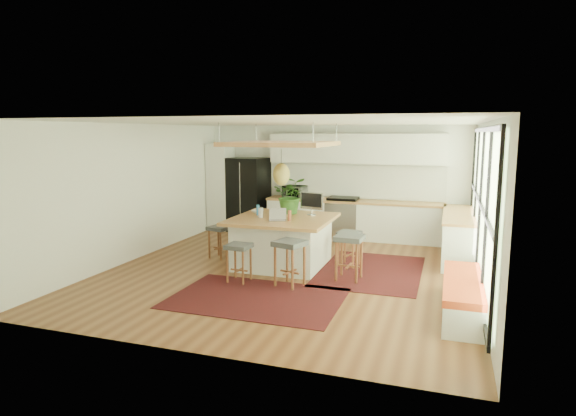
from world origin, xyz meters
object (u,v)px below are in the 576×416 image
(island, at_px, (283,241))
(stool_near_right, at_px, (290,265))
(stool_near_left, at_px, (239,262))
(island_plant, at_px, (291,199))
(microwave, at_px, (295,190))
(stool_right_front, at_px, (349,260))
(monitor, at_px, (312,202))
(fridge, at_px, (248,196))
(stool_right_back, at_px, (349,248))
(stool_left_side, at_px, (219,241))
(laptop, at_px, (278,214))

(island, height_order, stool_near_right, island)
(stool_near_left, distance_m, island_plant, 1.95)
(microwave, height_order, island_plant, island_plant)
(microwave, xyz_separation_m, island_plant, (0.65, -2.31, 0.10))
(stool_right_front, relative_size, monitor, 1.58)
(monitor, bearing_deg, microwave, 127.96)
(fridge, xyz_separation_m, island_plant, (1.90, -2.31, 0.29))
(stool_right_back, distance_m, stool_left_side, 2.63)
(monitor, relative_size, microwave, 0.90)
(fridge, distance_m, microwave, 1.26)
(island, height_order, stool_right_front, island)
(fridge, height_order, island, fridge)
(island, distance_m, island_plant, 0.89)
(stool_near_right, height_order, monitor, monitor)
(fridge, xyz_separation_m, stool_left_side, (0.50, -2.68, -0.57))
(laptop, bearing_deg, stool_right_front, -25.54)
(stool_left_side, bearing_deg, island, -4.31)
(stool_near_right, height_order, stool_right_front, stool_right_front)
(stool_near_left, bearing_deg, stool_left_side, 127.65)
(stool_right_back, relative_size, monitor, 1.35)
(stool_right_front, height_order, microwave, microwave)
(stool_left_side, xyz_separation_m, island_plant, (1.40, 0.37, 0.86))
(island, height_order, monitor, monitor)
(stool_right_front, relative_size, stool_right_back, 1.18)
(island, xyz_separation_m, stool_near_left, (-0.36, -1.24, -0.11))
(fridge, xyz_separation_m, island, (1.89, -2.78, -0.46))
(stool_near_left, height_order, microwave, microwave)
(fridge, height_order, island_plant, fridge)
(island, distance_m, stool_right_back, 1.27)
(fridge, height_order, laptop, fridge)
(stool_right_front, distance_m, island_plant, 1.92)
(stool_near_left, height_order, monitor, monitor)
(stool_right_front, bearing_deg, island, 159.23)
(fridge, bearing_deg, stool_near_left, -60.01)
(stool_left_side, xyz_separation_m, microwave, (0.75, 2.68, 0.76))
(stool_right_back, bearing_deg, island, -164.14)
(island, distance_m, laptop, 0.68)
(fridge, distance_m, monitor, 3.33)
(stool_near_right, xyz_separation_m, stool_right_front, (0.86, 0.65, 0.00))
(stool_near_right, distance_m, island_plant, 1.94)
(fridge, bearing_deg, microwave, 9.27)
(stool_right_back, relative_size, island_plant, 0.91)
(island, height_order, microwave, microwave)
(stool_right_back, bearing_deg, stool_right_front, -78.68)
(stool_left_side, xyz_separation_m, monitor, (1.84, 0.32, 0.83))
(laptop, bearing_deg, stool_near_right, -76.31)
(stool_right_back, height_order, microwave, microwave)
(monitor, bearing_deg, island_plant, -172.84)
(stool_near_left, distance_m, stool_right_back, 2.24)
(stool_near_right, height_order, microwave, microwave)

